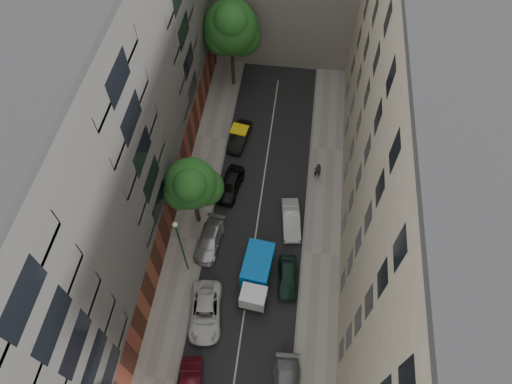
% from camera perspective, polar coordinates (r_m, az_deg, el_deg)
% --- Properties ---
extents(ground, '(120.00, 120.00, 0.00)m').
position_cam_1_polar(ground, '(37.65, -0.27, -6.84)').
color(ground, '#4C4C49').
rests_on(ground, ground).
extents(road_surface, '(8.00, 44.00, 0.02)m').
position_cam_1_polar(road_surface, '(37.65, -0.27, -6.84)').
color(road_surface, black).
rests_on(road_surface, ground).
extents(sidewalk_left, '(3.00, 44.00, 0.15)m').
position_cam_1_polar(sidewalk_left, '(38.33, -8.49, -5.78)').
color(sidewalk_left, gray).
rests_on(sidewalk_left, ground).
extents(sidewalk_right, '(3.00, 44.00, 0.15)m').
position_cam_1_polar(sidewalk_right, '(37.64, 8.14, -7.68)').
color(sidewalk_right, gray).
rests_on(sidewalk_right, ground).
extents(building_left, '(8.00, 44.00, 20.00)m').
position_cam_1_polar(building_left, '(31.93, -20.36, 4.03)').
color(building_left, '#53504D').
rests_on(building_left, ground).
extents(building_right, '(8.00, 44.00, 20.00)m').
position_cam_1_polar(building_right, '(30.26, 20.78, -0.18)').
color(building_right, '#BBAE92').
rests_on(building_right, ground).
extents(tarp_truck, '(2.43, 5.19, 2.32)m').
position_cam_1_polar(tarp_truck, '(35.21, 0.07, -10.26)').
color(tarp_truck, black).
rests_on(tarp_truck, ground).
extents(car_left_2, '(2.83, 5.13, 1.36)m').
position_cam_1_polar(car_left_2, '(34.98, -6.34, -14.68)').
color(car_left_2, silver).
rests_on(car_left_2, ground).
extents(car_left_3, '(2.23, 4.54, 1.27)m').
position_cam_1_polar(car_left_3, '(37.40, -5.82, -6.01)').
color(car_left_3, '#B8B8BD').
rests_on(car_left_3, ground).
extents(car_left_4, '(2.30, 4.38, 1.42)m').
position_cam_1_polar(car_left_4, '(40.04, -3.23, 0.94)').
color(car_left_4, black).
rests_on(car_left_4, ground).
extents(car_left_5, '(2.02, 4.15, 1.31)m').
position_cam_1_polar(car_left_5, '(43.45, -2.05, 6.93)').
color(car_left_5, black).
rests_on(car_left_5, ground).
extents(car_right_2, '(1.81, 3.87, 1.28)m').
position_cam_1_polar(car_right_2, '(35.90, 3.98, -10.58)').
color(car_right_2, '#142E23').
rests_on(car_right_2, ground).
extents(car_right_3, '(2.01, 4.21, 1.33)m').
position_cam_1_polar(car_right_3, '(38.22, 4.40, -3.48)').
color(car_right_3, silver).
rests_on(car_right_3, ground).
extents(tree_mid, '(4.47, 4.07, 7.66)m').
position_cam_1_polar(tree_mid, '(34.54, -7.96, 0.75)').
color(tree_mid, '#382619').
rests_on(tree_mid, sidewalk_left).
extents(tree_far, '(5.37, 5.11, 9.72)m').
position_cam_1_polar(tree_far, '(44.94, -3.07, 19.55)').
color(tree_far, '#382619').
rests_on(tree_far, sidewalk_left).
extents(lamp_post, '(0.36, 0.36, 7.18)m').
position_cam_1_polar(lamp_post, '(33.17, -9.42, -6.32)').
color(lamp_post, '#17532C').
rests_on(lamp_post, sidewalk_left).
extents(pedestrian, '(0.74, 0.56, 1.83)m').
position_cam_1_polar(pedestrian, '(40.80, 7.71, 2.69)').
color(pedestrian, black).
rests_on(pedestrian, sidewalk_right).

